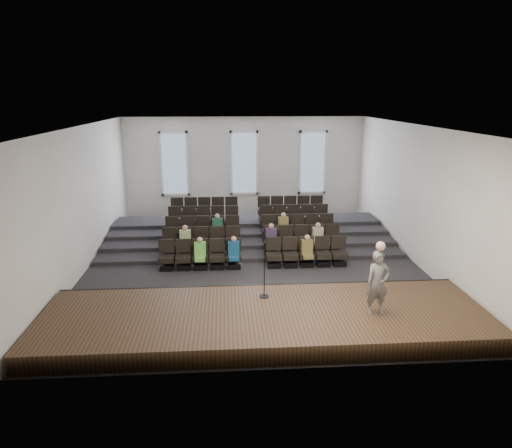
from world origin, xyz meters
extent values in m
plane|color=black|center=(0.00, 0.00, 0.00)|extent=(14.00, 14.00, 0.00)
cube|color=white|center=(0.00, 0.00, 5.01)|extent=(12.00, 14.00, 0.02)
cube|color=white|center=(0.00, 7.02, 2.50)|extent=(12.00, 0.04, 5.00)
cube|color=white|center=(0.00, -7.02, 2.50)|extent=(12.00, 0.04, 5.00)
cube|color=white|center=(-6.02, 0.00, 2.50)|extent=(0.04, 14.00, 5.00)
cube|color=white|center=(6.02, 0.00, 2.50)|extent=(0.04, 14.00, 5.00)
cube|color=#43301C|center=(0.00, -5.10, 0.25)|extent=(11.80, 3.60, 0.50)
cube|color=black|center=(0.00, -3.33, 0.25)|extent=(11.80, 0.06, 0.52)
cube|color=black|center=(0.00, 2.33, 0.07)|extent=(11.80, 4.80, 0.15)
cube|color=black|center=(0.00, 2.85, 0.15)|extent=(11.80, 3.75, 0.30)
cube|color=black|center=(0.00, 3.38, 0.22)|extent=(11.80, 2.70, 0.45)
cube|color=black|center=(0.00, 3.90, 0.30)|extent=(11.80, 1.65, 0.60)
cube|color=black|center=(-3.13, -0.60, 0.10)|extent=(0.47, 0.43, 0.20)
cube|color=black|center=(-3.13, -0.60, 0.41)|extent=(0.55, 0.50, 0.19)
cube|color=black|center=(-3.13, -0.39, 0.82)|extent=(0.55, 0.08, 0.50)
cube|color=black|center=(-2.53, -0.60, 0.10)|extent=(0.47, 0.43, 0.20)
cube|color=black|center=(-2.53, -0.60, 0.41)|extent=(0.55, 0.50, 0.19)
cube|color=black|center=(-2.53, -0.39, 0.82)|extent=(0.55, 0.08, 0.50)
cube|color=black|center=(-1.93, -0.60, 0.10)|extent=(0.47, 0.43, 0.20)
cube|color=black|center=(-1.93, -0.60, 0.41)|extent=(0.55, 0.50, 0.19)
cube|color=black|center=(-1.93, -0.39, 0.82)|extent=(0.55, 0.08, 0.50)
cube|color=black|center=(-1.33, -0.60, 0.10)|extent=(0.47, 0.43, 0.20)
cube|color=black|center=(-1.33, -0.60, 0.41)|extent=(0.55, 0.50, 0.19)
cube|color=black|center=(-1.33, -0.39, 0.82)|extent=(0.55, 0.08, 0.50)
cube|color=black|center=(-0.73, -0.60, 0.10)|extent=(0.47, 0.43, 0.20)
cube|color=black|center=(-0.73, -0.60, 0.41)|extent=(0.55, 0.50, 0.19)
cube|color=black|center=(-0.73, -0.39, 0.82)|extent=(0.55, 0.08, 0.50)
cube|color=black|center=(0.73, -0.60, 0.10)|extent=(0.47, 0.43, 0.20)
cube|color=black|center=(0.73, -0.60, 0.41)|extent=(0.55, 0.50, 0.19)
cube|color=black|center=(0.73, -0.39, 0.82)|extent=(0.55, 0.08, 0.50)
cube|color=black|center=(1.33, -0.60, 0.10)|extent=(0.47, 0.43, 0.20)
cube|color=black|center=(1.33, -0.60, 0.41)|extent=(0.55, 0.50, 0.19)
cube|color=black|center=(1.33, -0.39, 0.82)|extent=(0.55, 0.08, 0.50)
cube|color=black|center=(1.93, -0.60, 0.10)|extent=(0.47, 0.43, 0.20)
cube|color=black|center=(1.93, -0.60, 0.41)|extent=(0.55, 0.50, 0.19)
cube|color=black|center=(1.93, -0.39, 0.82)|extent=(0.55, 0.08, 0.50)
cube|color=black|center=(2.53, -0.60, 0.10)|extent=(0.47, 0.43, 0.20)
cube|color=black|center=(2.53, -0.60, 0.41)|extent=(0.55, 0.50, 0.19)
cube|color=black|center=(2.53, -0.39, 0.82)|extent=(0.55, 0.08, 0.50)
cube|color=black|center=(3.13, -0.60, 0.10)|extent=(0.47, 0.43, 0.20)
cube|color=black|center=(3.13, -0.60, 0.41)|extent=(0.55, 0.50, 0.19)
cube|color=black|center=(3.13, -0.39, 0.82)|extent=(0.55, 0.08, 0.50)
cube|color=black|center=(-3.13, 0.45, 0.25)|extent=(0.47, 0.43, 0.20)
cube|color=black|center=(-3.13, 0.45, 0.56)|extent=(0.55, 0.50, 0.19)
cube|color=black|center=(-3.13, 0.66, 0.97)|extent=(0.55, 0.08, 0.50)
cube|color=black|center=(-2.53, 0.45, 0.25)|extent=(0.47, 0.43, 0.20)
cube|color=black|center=(-2.53, 0.45, 0.56)|extent=(0.55, 0.50, 0.19)
cube|color=black|center=(-2.53, 0.66, 0.97)|extent=(0.55, 0.08, 0.50)
cube|color=black|center=(-1.93, 0.45, 0.25)|extent=(0.47, 0.43, 0.20)
cube|color=black|center=(-1.93, 0.45, 0.56)|extent=(0.55, 0.50, 0.19)
cube|color=black|center=(-1.93, 0.66, 0.97)|extent=(0.55, 0.08, 0.50)
cube|color=black|center=(-1.33, 0.45, 0.25)|extent=(0.47, 0.43, 0.20)
cube|color=black|center=(-1.33, 0.45, 0.56)|extent=(0.55, 0.50, 0.19)
cube|color=black|center=(-1.33, 0.66, 0.97)|extent=(0.55, 0.08, 0.50)
cube|color=black|center=(-0.73, 0.45, 0.25)|extent=(0.47, 0.43, 0.20)
cube|color=black|center=(-0.73, 0.45, 0.56)|extent=(0.55, 0.50, 0.19)
cube|color=black|center=(-0.73, 0.66, 0.97)|extent=(0.55, 0.08, 0.50)
cube|color=black|center=(0.73, 0.45, 0.25)|extent=(0.47, 0.43, 0.20)
cube|color=black|center=(0.73, 0.45, 0.56)|extent=(0.55, 0.50, 0.19)
cube|color=black|center=(0.73, 0.66, 0.97)|extent=(0.55, 0.08, 0.50)
cube|color=black|center=(1.33, 0.45, 0.25)|extent=(0.47, 0.43, 0.20)
cube|color=black|center=(1.33, 0.45, 0.56)|extent=(0.55, 0.50, 0.19)
cube|color=black|center=(1.33, 0.66, 0.97)|extent=(0.55, 0.08, 0.50)
cube|color=black|center=(1.93, 0.45, 0.25)|extent=(0.47, 0.43, 0.20)
cube|color=black|center=(1.93, 0.45, 0.56)|extent=(0.55, 0.50, 0.19)
cube|color=black|center=(1.93, 0.66, 0.97)|extent=(0.55, 0.08, 0.50)
cube|color=black|center=(2.53, 0.45, 0.25)|extent=(0.47, 0.43, 0.20)
cube|color=black|center=(2.53, 0.45, 0.56)|extent=(0.55, 0.50, 0.19)
cube|color=black|center=(2.53, 0.66, 0.97)|extent=(0.55, 0.08, 0.50)
cube|color=black|center=(3.13, 0.45, 0.25)|extent=(0.47, 0.43, 0.20)
cube|color=black|center=(3.13, 0.45, 0.56)|extent=(0.55, 0.50, 0.19)
cube|color=black|center=(3.13, 0.66, 0.97)|extent=(0.55, 0.08, 0.50)
cube|color=black|center=(-3.13, 1.50, 0.40)|extent=(0.47, 0.42, 0.20)
cube|color=black|center=(-3.13, 1.50, 0.71)|extent=(0.55, 0.50, 0.19)
cube|color=black|center=(-3.13, 1.71, 1.12)|extent=(0.55, 0.08, 0.50)
cube|color=black|center=(-2.53, 1.50, 0.40)|extent=(0.47, 0.42, 0.20)
cube|color=black|center=(-2.53, 1.50, 0.71)|extent=(0.55, 0.50, 0.19)
cube|color=black|center=(-2.53, 1.71, 1.12)|extent=(0.55, 0.08, 0.50)
cube|color=black|center=(-1.93, 1.50, 0.40)|extent=(0.47, 0.42, 0.20)
cube|color=black|center=(-1.93, 1.50, 0.71)|extent=(0.55, 0.50, 0.19)
cube|color=black|center=(-1.93, 1.71, 1.12)|extent=(0.55, 0.08, 0.50)
cube|color=black|center=(-1.33, 1.50, 0.40)|extent=(0.47, 0.42, 0.20)
cube|color=black|center=(-1.33, 1.50, 0.71)|extent=(0.55, 0.50, 0.19)
cube|color=black|center=(-1.33, 1.71, 1.12)|extent=(0.55, 0.08, 0.50)
cube|color=black|center=(-0.73, 1.50, 0.40)|extent=(0.47, 0.42, 0.20)
cube|color=black|center=(-0.73, 1.50, 0.71)|extent=(0.55, 0.50, 0.19)
cube|color=black|center=(-0.73, 1.71, 1.12)|extent=(0.55, 0.08, 0.50)
cube|color=black|center=(0.73, 1.50, 0.40)|extent=(0.47, 0.42, 0.20)
cube|color=black|center=(0.73, 1.50, 0.71)|extent=(0.55, 0.50, 0.19)
cube|color=black|center=(0.73, 1.71, 1.12)|extent=(0.55, 0.08, 0.50)
cube|color=black|center=(1.33, 1.50, 0.40)|extent=(0.47, 0.42, 0.20)
cube|color=black|center=(1.33, 1.50, 0.71)|extent=(0.55, 0.50, 0.19)
cube|color=black|center=(1.33, 1.71, 1.12)|extent=(0.55, 0.08, 0.50)
cube|color=black|center=(1.93, 1.50, 0.40)|extent=(0.47, 0.42, 0.20)
cube|color=black|center=(1.93, 1.50, 0.71)|extent=(0.55, 0.50, 0.19)
cube|color=black|center=(1.93, 1.71, 1.12)|extent=(0.55, 0.08, 0.50)
cube|color=black|center=(2.53, 1.50, 0.40)|extent=(0.47, 0.42, 0.20)
cube|color=black|center=(2.53, 1.50, 0.71)|extent=(0.55, 0.50, 0.19)
cube|color=black|center=(2.53, 1.71, 1.12)|extent=(0.55, 0.08, 0.50)
cube|color=black|center=(3.13, 1.50, 0.40)|extent=(0.47, 0.42, 0.20)
cube|color=black|center=(3.13, 1.50, 0.71)|extent=(0.55, 0.50, 0.19)
cube|color=black|center=(3.13, 1.71, 1.12)|extent=(0.55, 0.08, 0.50)
cube|color=black|center=(-3.13, 2.55, 0.55)|extent=(0.47, 0.42, 0.20)
cube|color=black|center=(-3.13, 2.55, 0.86)|extent=(0.55, 0.50, 0.19)
cube|color=black|center=(-3.13, 2.76, 1.27)|extent=(0.55, 0.08, 0.50)
cube|color=black|center=(-2.53, 2.55, 0.55)|extent=(0.47, 0.42, 0.20)
cube|color=black|center=(-2.53, 2.55, 0.86)|extent=(0.55, 0.50, 0.19)
cube|color=black|center=(-2.53, 2.76, 1.27)|extent=(0.55, 0.08, 0.50)
cube|color=black|center=(-1.93, 2.55, 0.55)|extent=(0.47, 0.42, 0.20)
cube|color=black|center=(-1.93, 2.55, 0.86)|extent=(0.55, 0.50, 0.19)
cube|color=black|center=(-1.93, 2.76, 1.27)|extent=(0.55, 0.08, 0.50)
cube|color=black|center=(-1.33, 2.55, 0.55)|extent=(0.47, 0.42, 0.20)
cube|color=black|center=(-1.33, 2.55, 0.86)|extent=(0.55, 0.50, 0.19)
cube|color=black|center=(-1.33, 2.76, 1.27)|extent=(0.55, 0.08, 0.50)
cube|color=black|center=(-0.73, 2.55, 0.55)|extent=(0.47, 0.42, 0.20)
cube|color=black|center=(-0.73, 2.55, 0.86)|extent=(0.55, 0.50, 0.19)
cube|color=black|center=(-0.73, 2.76, 1.27)|extent=(0.55, 0.08, 0.50)
cube|color=black|center=(0.73, 2.55, 0.55)|extent=(0.47, 0.42, 0.20)
cube|color=black|center=(0.73, 2.55, 0.86)|extent=(0.55, 0.50, 0.19)
cube|color=black|center=(0.73, 2.76, 1.27)|extent=(0.55, 0.08, 0.50)
cube|color=black|center=(1.33, 2.55, 0.55)|extent=(0.47, 0.42, 0.20)
cube|color=black|center=(1.33, 2.55, 0.86)|extent=(0.55, 0.50, 0.19)
cube|color=black|center=(1.33, 2.76, 1.27)|extent=(0.55, 0.08, 0.50)
cube|color=black|center=(1.93, 2.55, 0.55)|extent=(0.47, 0.42, 0.20)
cube|color=black|center=(1.93, 2.55, 0.86)|extent=(0.55, 0.50, 0.19)
cube|color=black|center=(1.93, 2.76, 1.27)|extent=(0.55, 0.08, 0.50)
cube|color=black|center=(2.53, 2.55, 0.55)|extent=(0.47, 0.42, 0.20)
cube|color=black|center=(2.53, 2.55, 0.86)|extent=(0.55, 0.50, 0.19)
cube|color=black|center=(2.53, 2.76, 1.27)|extent=(0.55, 0.08, 0.50)
cube|color=black|center=(3.13, 2.55, 0.55)|extent=(0.47, 0.42, 0.20)
cube|color=black|center=(3.13, 2.55, 0.86)|extent=(0.55, 0.50, 0.19)
cube|color=black|center=(3.13, 2.76, 1.27)|extent=(0.55, 0.08, 0.50)
cube|color=black|center=(-3.13, 3.60, 0.70)|extent=(0.47, 0.42, 0.20)
cube|color=black|center=(-3.13, 3.60, 1.01)|extent=(0.55, 0.50, 0.19)
cube|color=black|center=(-3.13, 3.81, 1.42)|extent=(0.55, 0.08, 0.50)
cube|color=black|center=(-2.53, 3.60, 0.70)|extent=(0.47, 0.42, 0.20)
cube|color=black|center=(-2.53, 3.60, 1.01)|extent=(0.55, 0.50, 0.19)
cube|color=black|center=(-2.53, 3.81, 1.42)|extent=(0.55, 0.08, 0.50)
cube|color=black|center=(-1.93, 3.60, 0.70)|extent=(0.47, 0.42, 0.20)
cube|color=black|center=(-1.93, 3.60, 1.01)|extent=(0.55, 0.50, 0.19)
cube|color=black|center=(-1.93, 3.81, 1.42)|extent=(0.55, 0.08, 0.50)
cube|color=black|center=(-1.33, 3.60, 0.70)|extent=(0.47, 0.42, 0.20)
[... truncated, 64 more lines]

